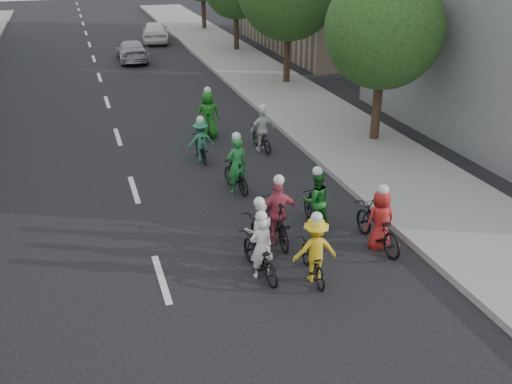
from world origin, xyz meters
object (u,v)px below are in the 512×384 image
cyclist_0 (260,253)px  cyclist_2 (314,254)px  cyclist_9 (208,119)px  cyclist_3 (277,217)px  cyclist_4 (378,225)px  cyclist_7 (201,144)px  follow_car_lead (132,51)px  follow_car_trail (155,32)px  cyclist_1 (315,204)px  cyclist_8 (262,134)px  cyclist_6 (258,236)px  cyclist_5 (236,171)px

cyclist_0 → cyclist_2: 1.18m
cyclist_9 → cyclist_3: bearing=98.6°
cyclist_4 → cyclist_7: size_ratio=1.27×
cyclist_4 → follow_car_lead: (-3.05, 23.84, 0.00)m
cyclist_3 → follow_car_trail: bearing=-90.1°
cyclist_1 → cyclist_4: 1.74m
cyclist_0 → cyclist_9: (1.10, 9.42, 0.18)m
cyclist_1 → follow_car_trail: (0.25, 28.20, 0.09)m
cyclist_3 → follow_car_lead: 22.91m
cyclist_8 → cyclist_9: cyclist_9 is taller
cyclist_1 → cyclist_9: bearing=-79.5°
cyclist_0 → follow_car_trail: cyclist_0 is taller
cyclist_2 → cyclist_6: (-0.86, 1.24, -0.04)m
cyclist_3 → follow_car_trail: size_ratio=0.46×
cyclist_5 → cyclist_6: (-0.54, -3.73, -0.08)m
cyclist_0 → cyclist_4: (3.07, 0.31, 0.06)m
cyclist_4 → cyclist_7: cyclist_4 is taller
cyclist_1 → follow_car_lead: cyclist_1 is taller
cyclist_7 → cyclist_4: bearing=111.8°
cyclist_1 → cyclist_8: size_ratio=1.02×
follow_car_trail → follow_car_lead: bearing=77.1°
cyclist_1 → cyclist_7: 5.69m
cyclist_0 → follow_car_trail: 30.01m
cyclist_0 → cyclist_7: size_ratio=1.15×
cyclist_8 → cyclist_9: 2.38m
cyclist_5 → follow_car_trail: size_ratio=0.43×
follow_car_lead → follow_car_trail: size_ratio=0.96×
cyclist_7 → cyclist_9: cyclist_9 is taller
cyclist_3 → cyclist_6: (-0.66, -0.53, -0.12)m
cyclist_3 → cyclist_9: cyclist_9 is taller
cyclist_6 → cyclist_7: 6.41m
cyclist_0 → cyclist_9: bearing=-103.4°
cyclist_8 → follow_car_trail: size_ratio=0.39×
cyclist_7 → cyclist_1: bearing=107.5°
cyclist_9 → cyclist_2: bearing=100.1°
cyclist_8 → cyclist_3: bearing=70.1°
follow_car_lead → cyclist_9: bearing=94.5°
cyclist_2 → follow_car_lead: cyclist_2 is taller
cyclist_3 → cyclist_5: size_ratio=1.05×
follow_car_lead → follow_car_trail: follow_car_trail is taller
cyclist_8 → cyclist_1: bearing=80.3°
cyclist_2 → follow_car_trail: bearing=-87.1°
cyclist_1 → cyclist_9: (-0.95, 7.70, 0.08)m
cyclist_2 → cyclist_4: cyclist_4 is taller
cyclist_4 → follow_car_trail: (-0.78, 29.61, 0.13)m
cyclist_0 → follow_car_trail: bearing=-101.1°
cyclist_9 → follow_car_lead: (-1.07, 14.73, -0.12)m
cyclist_8 → cyclist_4: bearing=89.4°
cyclist_3 → cyclist_1: bearing=-156.3°
cyclist_6 → cyclist_3: bearing=-133.2°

